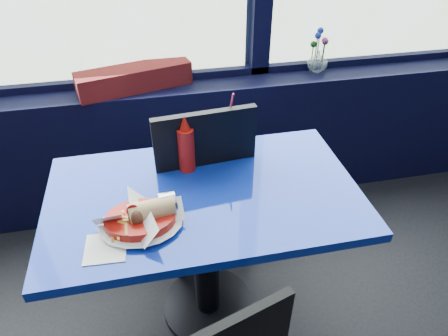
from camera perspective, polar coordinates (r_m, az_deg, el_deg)
window_sill at (r=2.45m, az=-12.94°, el=2.43°), size 5.00×0.26×0.80m
near_table at (r=1.67m, az=-2.69°, el=-8.21°), size 1.20×0.70×0.75m
chair_near_back at (r=1.90m, az=-2.73°, el=-1.36°), size 0.49×0.49×0.99m
planter_box at (r=2.22m, az=-12.66°, el=12.43°), size 0.62×0.29×0.12m
flower_vase at (r=2.43m, az=13.26°, el=14.94°), size 0.14×0.15×0.25m
food_basket at (r=1.42m, az=-11.66°, el=-7.02°), size 0.31×0.31×0.10m
ketchup_bottle at (r=1.60m, az=-5.43°, el=3.07°), size 0.07×0.07×0.25m
soda_cup at (r=1.70m, az=0.40°, el=4.14°), size 0.09×0.09×0.31m
napkin at (r=1.39m, az=-16.57°, el=-10.90°), size 0.14×0.14×0.00m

